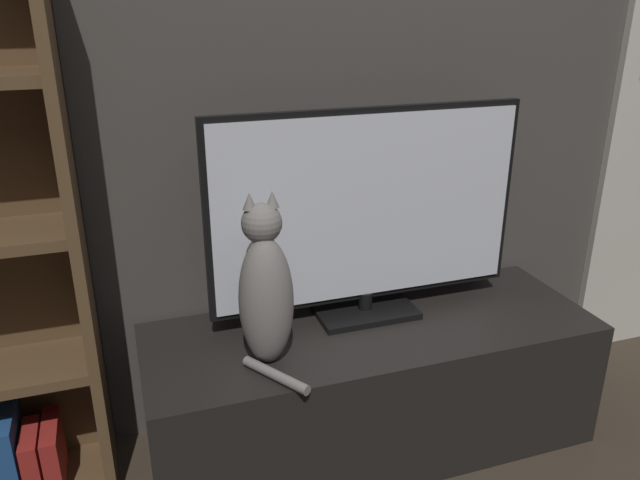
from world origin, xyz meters
TOP-DOWN VIEW (x-y plane):
  - wall_back at (0.00, 1.22)m, footprint 4.80×0.05m
  - tv_stand at (0.00, 0.93)m, footprint 1.41×0.50m
  - tv at (0.01, 1.02)m, footprint 0.99×0.19m
  - cat at (-0.36, 0.85)m, footprint 0.16×0.28m

SIDE VIEW (x-z plane):
  - tv_stand at x=0.00m, z-range 0.00..0.43m
  - cat at x=-0.36m, z-range 0.40..0.89m
  - tv at x=0.01m, z-range 0.44..1.10m
  - wall_back at x=0.00m, z-range 0.00..2.60m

